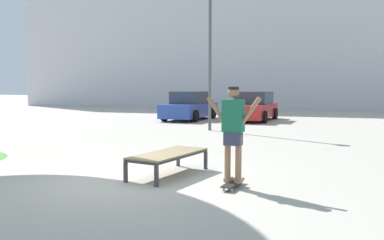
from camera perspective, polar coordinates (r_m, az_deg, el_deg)
The scene contains 8 objects.
ground_plane at distance 8.11m, azimuth -10.34°, elevation -8.19°, with size 120.00×120.00×0.00m, color #B2AA9E.
building_facade at distance 34.14m, azimuth 6.90°, elevation 12.03°, with size 38.39×4.00×12.35m, color silver.
skate_box at distance 8.42m, azimuth -3.22°, elevation -4.77°, with size 1.14×2.02×0.46m.
skateboard at distance 7.52m, azimuth 5.57°, elevation -8.56°, with size 0.27×0.82×0.09m.
skater at distance 7.36m, azimuth 5.64°, elevation -0.99°, with size 1.00×0.31×1.69m.
car_blue at distance 22.23m, azimuth -0.31°, elevation 1.84°, with size 2.14×4.31×1.50m.
car_red at distance 21.86m, azimuth 8.41°, elevation 1.74°, with size 2.14×4.31×1.50m.
light_post at distance 16.94m, azimuth 2.48°, elevation 11.56°, with size 0.36×0.36×5.83m.
Camera 1 is at (3.81, -6.93, 1.80)m, focal length 39.16 mm.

